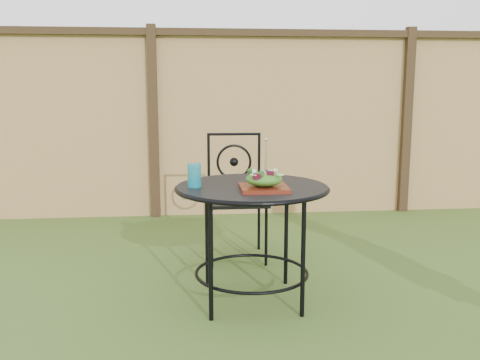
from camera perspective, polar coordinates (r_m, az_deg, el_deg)
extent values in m
plane|color=#2A4B18|center=(3.61, 10.55, -11.48)|extent=(60.00, 60.00, 0.00)
cube|color=tan|center=(5.52, 4.50, 5.68)|extent=(8.00, 0.05, 1.80)
cube|color=black|center=(5.48, 4.73, 15.38)|extent=(8.00, 0.07, 0.07)
cube|color=black|center=(5.39, -9.20, 6.01)|extent=(0.09, 0.09, 1.90)
cube|color=black|center=(5.84, 17.32, 5.99)|extent=(0.09, 0.09, 1.90)
cylinder|color=black|center=(3.19, 1.28, -0.75)|extent=(0.90, 0.90, 0.02)
torus|color=black|center=(3.19, 1.28, -0.86)|extent=(0.92, 0.92, 0.02)
torus|color=black|center=(3.33, 1.24, -9.83)|extent=(0.70, 0.70, 0.02)
cylinder|color=black|center=(3.57, 4.95, -5.62)|extent=(0.03, 0.03, 0.71)
cylinder|color=black|center=(3.51, -3.53, -5.86)|extent=(0.03, 0.03, 0.71)
cylinder|color=black|center=(3.01, -3.15, -8.56)|extent=(0.03, 0.03, 0.71)
cylinder|color=black|center=(3.07, 6.75, -8.21)|extent=(0.03, 0.03, 0.71)
cube|color=black|center=(4.06, -0.38, -2.25)|extent=(0.46, 0.46, 0.03)
cylinder|color=black|center=(4.19, -0.65, 4.92)|extent=(0.42, 0.02, 0.02)
torus|color=black|center=(4.22, -0.64, 1.94)|extent=(0.28, 0.02, 0.28)
cylinder|color=black|center=(3.91, -3.04, -6.24)|extent=(0.02, 0.02, 0.44)
cylinder|color=black|center=(3.95, 2.80, -6.08)|extent=(0.02, 0.02, 0.44)
cylinder|color=black|center=(4.30, -3.29, -4.75)|extent=(0.02, 0.02, 0.44)
cylinder|color=black|center=(4.33, 2.03, -4.63)|extent=(0.02, 0.02, 0.44)
cylinder|color=black|center=(4.21, -3.36, 1.63)|extent=(0.02, 0.02, 0.50)
cylinder|color=black|center=(4.24, 2.05, 1.71)|extent=(0.02, 0.02, 0.50)
cube|color=#3F1009|center=(3.05, 2.57, -0.86)|extent=(0.27, 0.27, 0.02)
ellipsoid|color=#235614|center=(3.04, 2.58, 0.10)|extent=(0.21, 0.21, 0.08)
cylinder|color=silver|center=(3.02, 2.78, 2.53)|extent=(0.01, 0.01, 0.18)
cylinder|color=#0D7F97|center=(3.14, -4.90, 0.50)|extent=(0.08, 0.08, 0.14)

